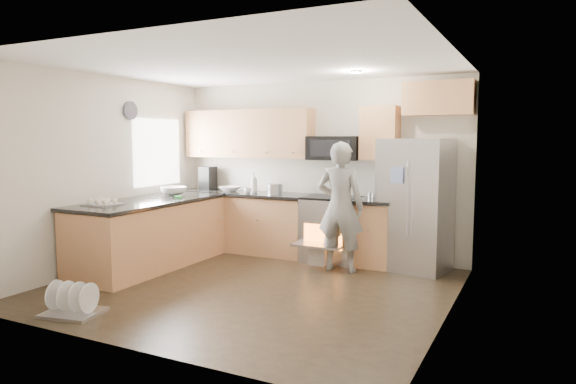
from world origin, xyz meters
The scene contains 8 objects.
ground centered at (0.00, 0.00, 0.00)m, with size 4.50×4.50×0.00m, color black.
room_shell centered at (-0.04, 0.02, 1.67)m, with size 4.54×4.04×2.62m.
back_cabinet_run centered at (-0.59, 1.75, 0.96)m, with size 4.45×0.64×2.50m.
peninsula centered at (-1.75, 0.25, 0.47)m, with size 0.96×2.36×1.04m.
stove_range centered at (0.35, 1.69, 0.68)m, with size 0.76×0.97×1.79m.
refrigerator centered at (1.54, 1.70, 0.88)m, with size 0.96×0.81×1.76m.
person centered at (0.67, 1.20, 0.86)m, with size 0.63×0.41×1.72m, color gray.
dish_rack centered at (-1.13, -1.60, 0.09)m, with size 0.62×0.53×0.34m.
Camera 1 is at (3.03, -5.12, 1.76)m, focal length 32.00 mm.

